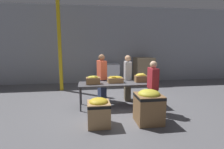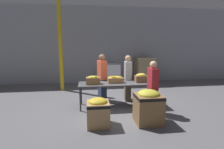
{
  "view_description": "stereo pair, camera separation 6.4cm",
  "coord_description": "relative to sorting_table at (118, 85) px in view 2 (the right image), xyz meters",
  "views": [
    {
      "loc": [
        -0.99,
        -5.49,
        2.0
      ],
      "look_at": [
        -0.2,
        -0.07,
        1.08
      ],
      "focal_mm": 28.0,
      "sensor_mm": 36.0,
      "label": 1
    },
    {
      "loc": [
        -0.92,
        -5.5,
        2.0
      ],
      "look_at": [
        -0.2,
        -0.07,
        1.08
      ],
      "focal_mm": 28.0,
      "sensor_mm": 36.0,
      "label": 2
    }
  ],
  "objects": [
    {
      "name": "ground_plane",
      "position": [
        0.0,
        0.0,
        -0.73
      ],
      "size": [
        30.0,
        30.0,
        0.0
      ],
      "primitive_type": "plane",
      "color": "slate"
    },
    {
      "name": "wall_back",
      "position": [
        0.0,
        3.88,
        1.27
      ],
      "size": [
        16.0,
        0.08,
        4.0
      ],
      "color": "#9399A3",
      "rests_on": "ground_plane"
    },
    {
      "name": "sorting_table",
      "position": [
        0.0,
        0.0,
        0.0
      ],
      "size": [
        2.53,
        0.77,
        0.78
      ],
      "color": "#4C4C51",
      "rests_on": "ground_plane"
    },
    {
      "name": "banana_box_0",
      "position": [
        -0.8,
        -0.03,
        0.19
      ],
      "size": [
        0.44,
        0.3,
        0.27
      ],
      "color": "olive",
      "rests_on": "sorting_table"
    },
    {
      "name": "banana_box_1",
      "position": [
        -0.07,
        0.07,
        0.17
      ],
      "size": [
        0.49,
        0.35,
        0.24
      ],
      "color": "#A37A4C",
      "rests_on": "sorting_table"
    },
    {
      "name": "banana_box_2",
      "position": [
        0.81,
        0.07,
        0.2
      ],
      "size": [
        0.4,
        0.28,
        0.3
      ],
      "color": "olive",
      "rests_on": "sorting_table"
    },
    {
      "name": "volunteer_0",
      "position": [
        -0.46,
        0.66,
        0.11
      ],
      "size": [
        0.34,
        0.5,
        1.69
      ],
      "rotation": [
        0.0,
        0.0,
        -1.3
      ],
      "color": "#2D3856",
      "rests_on": "ground_plane"
    },
    {
      "name": "volunteer_1",
      "position": [
        0.91,
        -0.73,
        0.04
      ],
      "size": [
        0.21,
        0.42,
        1.55
      ],
      "rotation": [
        0.0,
        0.0,
        1.56
      ],
      "color": "black",
      "rests_on": "ground_plane"
    },
    {
      "name": "volunteer_2",
      "position": [
        0.47,
        0.57,
        0.09
      ],
      "size": [
        0.25,
        0.46,
        1.65
      ],
      "rotation": [
        0.0,
        0.0,
        -1.65
      ],
      "color": "#6B604C",
      "rests_on": "ground_plane"
    },
    {
      "name": "donation_bin_0",
      "position": [
        -0.72,
        -1.36,
        -0.35
      ],
      "size": [
        0.55,
        0.55,
        0.72
      ],
      "color": "tan",
      "rests_on": "ground_plane"
    },
    {
      "name": "donation_bin_1",
      "position": [
        0.57,
        -1.36,
        -0.26
      ],
      "size": [
        0.66,
        0.66,
        0.88
      ],
      "color": "olive",
      "rests_on": "ground_plane"
    },
    {
      "name": "support_pillar",
      "position": [
        -2.13,
        2.42,
        1.27
      ],
      "size": [
        0.14,
        0.14,
        4.0
      ],
      "color": "gold",
      "rests_on": "ground_plane"
    },
    {
      "name": "pallet_stack_0",
      "position": [
        0.14,
        3.19,
        -0.2
      ],
      "size": [
        1.01,
        1.01,
        1.07
      ],
      "color": "olive",
      "rests_on": "ground_plane"
    },
    {
      "name": "pallet_stack_1",
      "position": [
        1.94,
        3.18,
        -0.05
      ],
      "size": [
        0.99,
        0.99,
        1.38
      ],
      "color": "olive",
      "rests_on": "ground_plane"
    },
    {
      "name": "pallet_stack_2",
      "position": [
        1.97,
        3.24,
        -0.1
      ],
      "size": [
        0.91,
        0.91,
        1.29
      ],
      "color": "olive",
      "rests_on": "ground_plane"
    }
  ]
}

